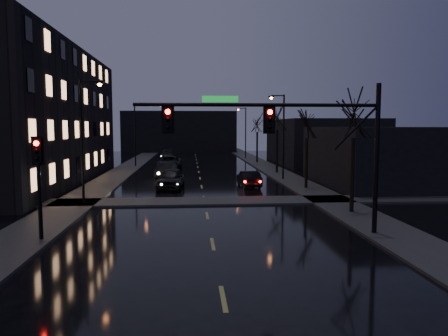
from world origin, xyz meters
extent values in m
plane|color=black|center=(0.00, 0.00, 0.00)|extent=(160.00, 160.00, 0.00)
cube|color=#2D2D2B|center=(-8.50, 35.00, 0.06)|extent=(3.00, 140.00, 0.12)
cube|color=#2D2D2B|center=(8.50, 35.00, 0.06)|extent=(3.00, 140.00, 0.12)
cube|color=#2D2D2B|center=(0.00, 18.50, 0.06)|extent=(40.00, 3.00, 0.12)
cube|color=black|center=(-16.50, 30.00, 6.00)|extent=(12.00, 30.00, 12.00)
cube|color=black|center=(15.50, 26.00, 2.50)|extent=(10.00, 14.00, 5.00)
cube|color=black|center=(17.00, 48.00, 3.00)|extent=(12.00, 18.00, 6.00)
cube|color=black|center=(-3.00, 78.00, 4.00)|extent=(22.00, 10.00, 8.00)
cylinder|color=black|center=(7.60, 9.00, 3.50)|extent=(0.22, 0.22, 7.00)
cylinder|color=black|center=(2.10, 9.00, 6.00)|extent=(11.00, 0.16, 0.16)
cylinder|color=black|center=(6.60, 9.00, 5.00)|extent=(2.05, 0.10, 2.05)
cube|color=#0C591E|center=(0.40, 9.00, 6.25)|extent=(1.60, 0.04, 0.28)
cube|color=black|center=(-1.90, 9.00, 5.35)|extent=(0.35, 0.28, 1.05)
sphere|color=#FF0705|center=(-1.90, 8.84, 5.68)|extent=(0.22, 0.22, 0.22)
cube|color=black|center=(2.60, 9.00, 5.35)|extent=(0.35, 0.28, 1.05)
sphere|color=#FF0705|center=(2.60, 8.84, 5.68)|extent=(0.22, 0.22, 0.22)
cylinder|color=black|center=(-7.50, 9.00, 2.20)|extent=(0.18, 0.18, 4.40)
cube|color=black|center=(-7.50, 9.00, 4.00)|extent=(0.35, 0.28, 1.05)
sphere|color=#FF0705|center=(-7.50, 8.84, 4.33)|extent=(0.22, 0.22, 0.22)
cylinder|color=black|center=(8.40, 14.00, 2.20)|extent=(0.24, 0.24, 4.40)
cylinder|color=black|center=(8.40, 24.00, 2.06)|extent=(0.24, 0.24, 4.12)
cylinder|color=black|center=(8.40, 36.00, 2.34)|extent=(0.24, 0.24, 4.68)
cylinder|color=black|center=(8.40, 50.00, 2.15)|extent=(0.24, 0.24, 4.29)
cylinder|color=black|center=(-7.80, 18.00, 4.00)|extent=(0.16, 0.16, 8.00)
cylinder|color=black|center=(-7.20, 18.00, 7.90)|extent=(1.20, 0.10, 0.10)
cube|color=black|center=(-6.60, 18.00, 7.80)|extent=(0.50, 0.25, 0.15)
sphere|color=orange|center=(-6.60, 18.00, 7.70)|extent=(0.28, 0.28, 0.28)
cylinder|color=black|center=(-7.80, 45.00, 4.00)|extent=(0.16, 0.16, 8.00)
cylinder|color=black|center=(-7.20, 45.00, 7.90)|extent=(1.20, 0.10, 0.10)
cube|color=black|center=(-6.60, 45.00, 7.80)|extent=(0.50, 0.25, 0.15)
sphere|color=orange|center=(-6.60, 45.00, 7.70)|extent=(0.28, 0.28, 0.28)
cylinder|color=black|center=(7.80, 30.00, 4.00)|extent=(0.16, 0.16, 8.00)
cylinder|color=black|center=(7.20, 30.00, 7.90)|extent=(1.20, 0.10, 0.10)
cube|color=black|center=(6.60, 30.00, 7.80)|extent=(0.50, 0.25, 0.15)
sphere|color=orange|center=(6.60, 30.00, 7.70)|extent=(0.28, 0.28, 0.28)
cylinder|color=black|center=(7.80, 58.00, 4.00)|extent=(0.16, 0.16, 8.00)
cylinder|color=black|center=(7.20, 58.00, 7.90)|extent=(1.20, 0.10, 0.10)
cube|color=black|center=(6.60, 58.00, 7.80)|extent=(0.50, 0.25, 0.15)
sphere|color=orange|center=(6.60, 58.00, 7.70)|extent=(0.28, 0.28, 0.28)
imported|color=black|center=(-2.54, 25.13, 0.85)|extent=(2.35, 5.13, 1.71)
imported|color=black|center=(-3.36, 33.09, 0.73)|extent=(2.03, 4.58, 1.46)
imported|color=black|center=(-3.35, 41.45, 0.78)|extent=(2.88, 5.72, 1.55)
imported|color=black|center=(-4.56, 56.98, 0.77)|extent=(2.51, 5.41, 1.53)
imported|color=black|center=(3.96, 25.74, 0.67)|extent=(1.71, 4.18, 1.35)
camera|label=1|loc=(-0.94, -10.37, 5.04)|focal=35.00mm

